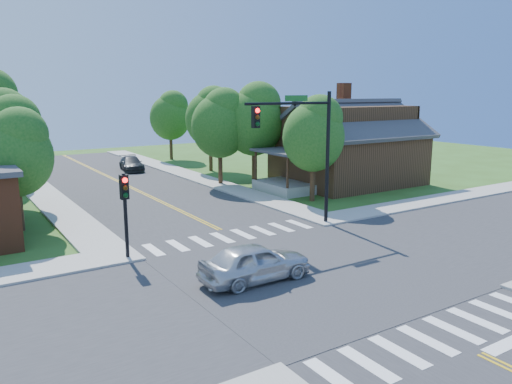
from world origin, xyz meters
TOP-DOWN VIEW (x-y plane):
  - ground at (0.00, 0.00)m, footprint 100.00×100.00m
  - road_ns at (0.00, 0.00)m, footprint 10.00×90.00m
  - road_ew at (0.00, 0.00)m, footprint 90.00×10.00m
  - intersection_patch at (0.00, 0.00)m, footprint 10.20×10.20m
  - sidewalk_ne at (15.82, 15.82)m, footprint 40.00×40.00m
  - crosswalk_north at (0.00, 6.20)m, footprint 8.85×2.00m
  - crosswalk_south at (0.00, -6.20)m, footprint 8.85×2.00m
  - centerline at (0.00, 0.00)m, footprint 0.30×90.00m
  - signal_mast_ne at (3.91, 5.59)m, footprint 5.30×0.42m
  - signal_pole_nw at (-5.60, 5.58)m, footprint 0.34×0.42m
  - house_ne at (15.11, 14.23)m, footprint 13.05×8.80m
  - tree_e_a at (8.75, 10.54)m, footprint 4.13×3.93m
  - tree_e_b at (8.82, 17.89)m, footprint 4.70×4.46m
  - tree_e_c at (9.13, 25.79)m, footprint 4.55×4.32m
  - tree_e_d at (9.21, 35.15)m, footprint 4.32×4.11m
  - tree_w_a at (-8.70, 13.11)m, footprint 3.80×3.61m
  - tree_w_b at (-8.66, 19.57)m, footprint 4.37×4.15m
  - tree_house at (6.42, 19.00)m, footprint 4.43×4.20m
  - tree_bldg at (-8.25, 18.34)m, footprint 4.15×3.94m
  - car_silver at (-2.31, 0.47)m, footprint 1.85×4.44m
  - car_dgrey at (2.83, 29.69)m, footprint 3.21×4.99m

SIDE VIEW (x-z plane):
  - ground at x=0.00m, z-range 0.00..0.00m
  - intersection_patch at x=0.00m, z-range -0.03..0.03m
  - road_ns at x=0.00m, z-range 0.00..0.04m
  - road_ew at x=0.00m, z-range 0.01..0.04m
  - crosswalk_north at x=0.00m, z-range 0.04..0.05m
  - crosswalk_south at x=0.00m, z-range 0.04..0.05m
  - centerline at x=0.00m, z-range 0.04..0.05m
  - sidewalk_ne at x=15.82m, z-range 0.00..0.14m
  - car_dgrey at x=2.83m, z-range 0.00..1.28m
  - car_silver at x=-2.31m, z-range 0.00..1.50m
  - signal_pole_nw at x=-5.60m, z-range 0.76..4.56m
  - house_ne at x=15.11m, z-range -0.23..6.88m
  - tree_w_a at x=-8.70m, z-range 1.00..7.45m
  - tree_e_a at x=8.75m, z-range 1.09..8.11m
  - tree_bldg at x=-8.25m, z-range 1.09..8.15m
  - tree_e_d at x=9.21m, z-range 1.14..8.49m
  - signal_mast_ne at x=3.91m, z-range 1.25..8.45m
  - tree_w_b at x=-8.66m, z-range 1.15..8.59m
  - tree_house at x=6.42m, z-range 1.17..8.69m
  - tree_e_c at x=9.13m, z-range 1.20..8.94m
  - tree_e_b at x=8.82m, z-range 1.24..9.22m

